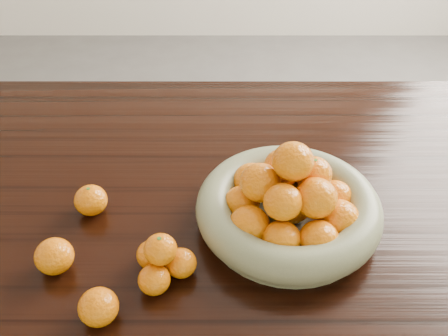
{
  "coord_description": "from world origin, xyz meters",
  "views": [
    {
      "loc": [
        -0.01,
        -0.85,
        1.51
      ],
      "look_at": [
        -0.01,
        -0.02,
        0.83
      ],
      "focal_mm": 40.0,
      "sensor_mm": 36.0,
      "label": 1
    }
  ],
  "objects_px": {
    "loose_orange_0": "(91,200)",
    "fruit_bowl": "(289,205)",
    "orange_pyramid": "(162,261)",
    "dining_table": "(229,217)"
  },
  "relations": [
    {
      "from": "loose_orange_0",
      "to": "fruit_bowl",
      "type": "bearing_deg",
      "value": -4.88
    },
    {
      "from": "orange_pyramid",
      "to": "dining_table",
      "type": "bearing_deg",
      "value": 62.61
    },
    {
      "from": "fruit_bowl",
      "to": "orange_pyramid",
      "type": "xyz_separation_m",
      "value": [
        -0.25,
        -0.14,
        -0.01
      ]
    },
    {
      "from": "orange_pyramid",
      "to": "loose_orange_0",
      "type": "height_order",
      "value": "orange_pyramid"
    },
    {
      "from": "dining_table",
      "to": "fruit_bowl",
      "type": "relative_size",
      "value": 5.22
    },
    {
      "from": "fruit_bowl",
      "to": "dining_table",
      "type": "bearing_deg",
      "value": 138.55
    },
    {
      "from": "dining_table",
      "to": "fruit_bowl",
      "type": "xyz_separation_m",
      "value": [
        0.12,
        -0.11,
        0.14
      ]
    },
    {
      "from": "fruit_bowl",
      "to": "orange_pyramid",
      "type": "distance_m",
      "value": 0.28
    },
    {
      "from": "fruit_bowl",
      "to": "loose_orange_0",
      "type": "bearing_deg",
      "value": 175.12
    },
    {
      "from": "dining_table",
      "to": "loose_orange_0",
      "type": "height_order",
      "value": "loose_orange_0"
    }
  ]
}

